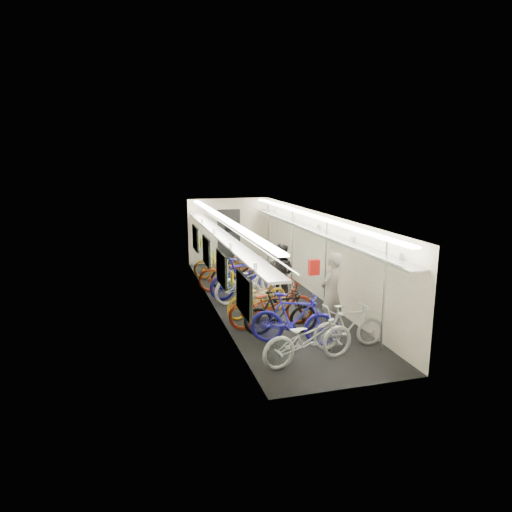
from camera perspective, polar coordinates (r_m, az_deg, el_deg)
train_car_shell at (r=12.75m, az=-1.02°, el=2.25°), size 10.00×10.00×10.00m
bicycle_0 at (r=8.84m, az=6.58°, el=-10.14°), size 2.03×0.99×1.02m
bicycle_1 at (r=9.66m, az=4.77°, el=-7.85°), size 1.91×1.22×1.11m
bicycle_2 at (r=10.60m, az=2.00°, el=-6.03°), size 2.09×0.77×1.09m
bicycle_3 at (r=10.18m, az=3.17°, el=-7.06°), size 1.72×0.65×1.01m
bicycle_4 at (r=11.36m, az=0.17°, el=-5.13°), size 1.92×1.25×0.95m
bicycle_5 at (r=12.08m, az=1.49°, el=-3.57°), size 1.98×1.25×1.15m
bicycle_6 at (r=12.49m, az=-0.81°, el=-3.10°), size 2.27×1.31×1.13m
bicycle_7 at (r=12.70m, az=-1.63°, el=-2.75°), size 2.00×0.81×1.17m
bicycle_8 at (r=13.45m, az=-2.83°, el=-2.08°), size 2.13×0.88×1.09m
bicycle_9 at (r=13.85m, az=-2.58°, el=-1.96°), size 1.64×0.66×0.96m
bicycle_10 at (r=14.77m, az=-4.30°, el=-1.08°), size 1.92×1.13×0.95m
bicycle_11 at (r=9.65m, az=11.56°, el=-8.60°), size 1.58×0.48×0.94m
passenger_near at (r=10.37m, az=9.40°, el=-4.49°), size 0.79×0.73×1.82m
passenger_mid at (r=12.36m, az=3.07°, el=-2.13°), size 0.99×0.96×1.61m
backpack at (r=11.05m, az=7.26°, el=-1.41°), size 0.27×0.15×0.38m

